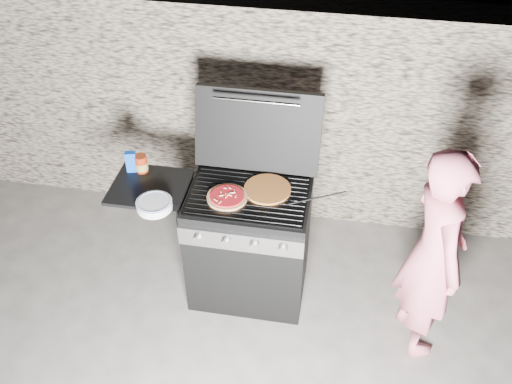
% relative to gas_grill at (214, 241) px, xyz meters
% --- Properties ---
extents(ground, '(50.00, 50.00, 0.00)m').
position_rel_gas_grill_xyz_m(ground, '(0.25, 0.00, -0.46)').
color(ground, '#504C48').
extents(stone_wall, '(8.00, 0.35, 1.80)m').
position_rel_gas_grill_xyz_m(stone_wall, '(0.25, 1.05, 0.44)').
color(stone_wall, tan).
rests_on(stone_wall, ground).
extents(gas_grill, '(1.34, 0.79, 0.91)m').
position_rel_gas_grill_xyz_m(gas_grill, '(0.00, 0.00, 0.00)').
color(gas_grill, black).
rests_on(gas_grill, ground).
extents(pizza_topped, '(0.28, 0.28, 0.03)m').
position_rel_gas_grill_xyz_m(pizza_topped, '(0.12, -0.05, 0.47)').
color(pizza_topped, tan).
rests_on(pizza_topped, gas_grill).
extents(pizza_plain, '(0.33, 0.33, 0.02)m').
position_rel_gas_grill_xyz_m(pizza_plain, '(0.36, 0.08, 0.46)').
color(pizza_plain, orange).
rests_on(pizza_plain, gas_grill).
extents(sauce_jar, '(0.10, 0.10, 0.13)m').
position_rel_gas_grill_xyz_m(sauce_jar, '(-0.51, 0.14, 0.51)').
color(sauce_jar, maroon).
rests_on(sauce_jar, gas_grill).
extents(blue_carton, '(0.08, 0.06, 0.15)m').
position_rel_gas_grill_xyz_m(blue_carton, '(-0.58, 0.13, 0.52)').
color(blue_carton, '#0A41B5').
rests_on(blue_carton, gas_grill).
extents(plate_stack, '(0.28, 0.28, 0.05)m').
position_rel_gas_grill_xyz_m(plate_stack, '(-0.32, -0.21, 0.47)').
color(plate_stack, silver).
rests_on(plate_stack, gas_grill).
extents(person, '(0.52, 0.65, 1.56)m').
position_rel_gas_grill_xyz_m(person, '(1.43, -0.20, 0.32)').
color(person, '#D7677D').
rests_on(person, ground).
extents(tongs, '(0.37, 0.12, 0.08)m').
position_rel_gas_grill_xyz_m(tongs, '(0.69, 0.00, 0.49)').
color(tongs, black).
rests_on(tongs, gas_grill).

